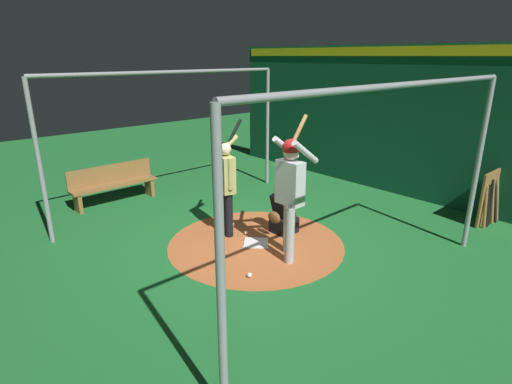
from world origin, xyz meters
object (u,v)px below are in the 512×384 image
object	(u,v)px
home_plate	(256,243)
visitor	(226,183)
catcher	(283,214)
bench	(113,183)
batter	(290,186)
baseball_0	(249,275)
baseball_2	(246,233)
baseball_1	(233,224)
bat_rack	(493,197)

from	to	relation	value
home_plate	visitor	size ratio (longest dim) A/B	0.20
catcher	visitor	world-z (taller)	visitor
home_plate	catcher	world-z (taller)	catcher
bench	batter	bearing A→B (deg)	102.76
catcher	visitor	size ratio (longest dim) A/B	0.47
home_plate	baseball_0	xyz separation A→B (m)	(0.85, 0.79, 0.03)
batter	bench	bearing A→B (deg)	-77.24
catcher	home_plate	bearing A→B (deg)	1.01
catcher	batter	bearing A→B (deg)	50.40
visitor	baseball_2	world-z (taller)	visitor
catcher	bench	bearing A→B (deg)	-66.44
bench	baseball_1	xyz separation A→B (m)	(-1.09, 2.82, -0.41)
home_plate	batter	world-z (taller)	batter
baseball_1	baseball_2	size ratio (longest dim) A/B	1.00
home_plate	batter	xyz separation A→B (m)	(-0.07, 0.71, 1.19)
baseball_0	bench	bearing A→B (deg)	-88.98
baseball_1	bat_rack	bearing A→B (deg)	141.25
visitor	baseball_1	bearing A→B (deg)	-130.14
catcher	baseball_1	distance (m)	1.03
baseball_0	baseball_2	xyz separation A→B (m)	(-0.95, -1.17, 0.00)
batter	baseball_0	distance (m)	1.48
visitor	bat_rack	world-z (taller)	visitor
baseball_0	baseball_2	bearing A→B (deg)	-129.07
bench	baseball_2	bearing A→B (deg)	107.47
visitor	baseball_0	distance (m)	1.87
visitor	baseball_2	xyz separation A→B (m)	(-0.22, 0.27, -0.94)
batter	baseball_2	distance (m)	1.60
batter	bench	xyz separation A→B (m)	(0.99, -4.38, -0.75)
bat_rack	baseball_1	size ratio (longest dim) A/B	15.95
batter	bench	size ratio (longest dim) A/B	1.20
catcher	bench	distance (m)	3.99
home_plate	bat_rack	xyz separation A→B (m)	(-4.13, 2.34, 0.48)
catcher	baseball_0	xyz separation A→B (m)	(1.51, 0.80, -0.34)
home_plate	catcher	size ratio (longest dim) A/B	0.43
baseball_0	baseball_1	xyz separation A→B (m)	(-1.02, -1.64, 0.00)
visitor	bat_rack	distance (m)	5.22
home_plate	baseball_1	xyz separation A→B (m)	(-0.17, -0.85, 0.03)
baseball_0	baseball_2	world-z (taller)	same
batter	visitor	xyz separation A→B (m)	(0.18, -1.37, -0.22)
baseball_0	batter	bearing A→B (deg)	-175.32
batter	baseball_1	xyz separation A→B (m)	(-0.10, -1.56, -1.16)
baseball_1	catcher	bearing A→B (deg)	120.83
home_plate	baseball_1	distance (m)	0.86
batter	catcher	distance (m)	1.25
home_plate	baseball_1	bearing A→B (deg)	-101.38
bat_rack	baseball_0	xyz separation A→B (m)	(4.98, -1.55, -0.45)
bat_rack	visitor	bearing A→B (deg)	-35.15
visitor	bat_rack	size ratio (longest dim) A/B	1.75
batter	bench	distance (m)	4.55
batter	baseball_1	size ratio (longest dim) A/B	30.50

